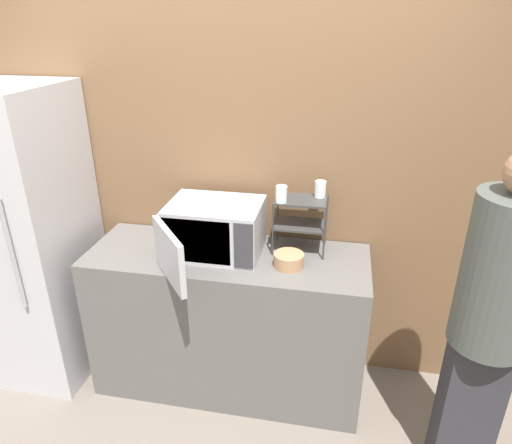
{
  "coord_description": "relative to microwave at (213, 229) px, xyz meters",
  "views": [
    {
      "loc": [
        0.6,
        -1.92,
        2.18
      ],
      "look_at": [
        0.16,
        0.32,
        1.13
      ],
      "focal_mm": 32.0,
      "sensor_mm": 36.0,
      "label": 1
    }
  ],
  "objects": [
    {
      "name": "microwave",
      "position": [
        0.0,
        0.0,
        0.0
      ],
      "size": [
        0.54,
        0.72,
        0.3
      ],
      "color": "#ADADB2",
      "rests_on": "counter"
    },
    {
      "name": "bowl",
      "position": [
        0.44,
        -0.08,
        -0.11
      ],
      "size": [
        0.16,
        0.16,
        0.08
      ],
      "color": "#AD7F56",
      "rests_on": "counter"
    },
    {
      "name": "wall_back",
      "position": [
        0.08,
        0.31,
        0.23
      ],
      "size": [
        8.0,
        0.06,
        2.6
      ],
      "color": "brown",
      "rests_on": "ground_plane"
    },
    {
      "name": "ground_plane",
      "position": [
        0.08,
        -0.3,
        -1.07
      ],
      "size": [
        12.0,
        12.0,
        0.0
      ],
      "primitive_type": "plane",
      "color": "#6B6056"
    },
    {
      "name": "person",
      "position": [
        1.39,
        -0.39,
        -0.11
      ],
      "size": [
        0.34,
        0.34,
        1.71
      ],
      "color": "#2D2D33",
      "rests_on": "ground_plane"
    },
    {
      "name": "dish_rack",
      "position": [
        0.48,
        0.13,
        0.08
      ],
      "size": [
        0.3,
        0.2,
        0.32
      ],
      "color": "#333333",
      "rests_on": "counter"
    },
    {
      "name": "glass_front_left",
      "position": [
        0.37,
        0.07,
        0.21
      ],
      "size": [
        0.06,
        0.06,
        0.09
      ],
      "color": "silver",
      "rests_on": "dish_rack"
    },
    {
      "name": "counter",
      "position": [
        0.08,
        -0.01,
        -0.61
      ],
      "size": [
        1.61,
        0.58,
        0.92
      ],
      "color": "#595654",
      "rests_on": "ground_plane"
    },
    {
      "name": "refrigerator",
      "position": [
        -1.21,
        -0.05,
        -0.15
      ],
      "size": [
        0.73,
        0.68,
        1.84
      ],
      "color": "#B7B7BC",
      "rests_on": "ground_plane"
    },
    {
      "name": "glass_back_right",
      "position": [
        0.57,
        0.18,
        0.21
      ],
      "size": [
        0.06,
        0.06,
        0.09
      ],
      "color": "silver",
      "rests_on": "dish_rack"
    }
  ]
}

